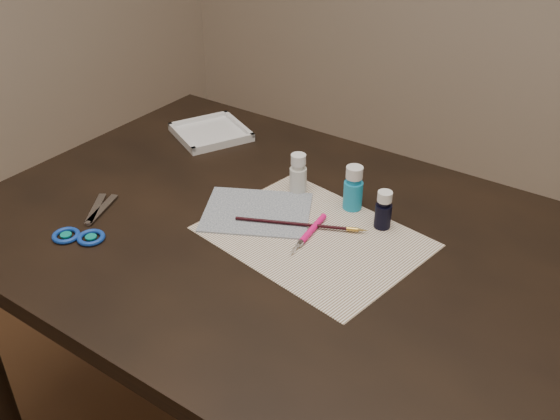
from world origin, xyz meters
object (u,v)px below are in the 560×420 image
Objects in this scene: paint_bottle_white at (298,174)px; scissors at (88,218)px; paint_bottle_navy at (384,210)px; paint_bottle_cyan at (353,188)px; canvas at (257,212)px; palette_tray at (211,132)px; paper at (314,237)px.

paint_bottle_white is 0.46m from scissors.
paint_bottle_navy is (0.22, -0.02, -0.00)m from paint_bottle_white.
scissors is at bearing -140.26° from paint_bottle_cyan.
paint_bottle_white is 0.22m from paint_bottle_navy.
paint_bottle_navy is (0.24, 0.10, 0.04)m from canvas.
paint_bottle_cyan is 0.58× the size of palette_tray.
paint_bottle_navy is at bearing -18.52° from paint_bottle_cyan.
canvas is 2.40× the size of paint_bottle_white.
paint_bottle_cyan is at bearing 161.48° from paint_bottle_navy.
canvas is at bearing 177.66° from paper.
paint_bottle_cyan is at bearing -11.97° from palette_tray.
scissors is (-0.52, -0.33, -0.04)m from paint_bottle_navy.
paint_bottle_navy is at bearing -5.29° from paint_bottle_white.
scissors reaches higher than canvas.
paper is at bearing -46.39° from paint_bottle_white.
paper is 0.15m from paint_bottle_cyan.
paint_bottle_white is at bearing 80.05° from canvas.
paint_bottle_white is 0.93× the size of paint_bottle_cyan.
canvas is 0.41m from palette_tray.
canvas is 0.13m from paint_bottle_white.
paper is 2.39× the size of palette_tray.
paint_bottle_cyan is (0.01, 0.14, 0.05)m from paper.
paint_bottle_cyan reaches higher than canvas.
palette_tray is at bearing 144.25° from canvas.
paint_bottle_cyan is 0.50m from palette_tray.
paint_bottle_navy is (0.09, -0.03, -0.01)m from paint_bottle_cyan.
paint_bottle_cyan is 0.46× the size of scissors.
paint_bottle_cyan is (0.14, 0.01, 0.00)m from paint_bottle_white.
canvas is 0.21m from paint_bottle_cyan.
paint_bottle_white is at bearing -74.10° from scissors.
scissors is (-0.28, -0.23, 0.00)m from canvas.
paint_bottle_white is 1.11× the size of paint_bottle_navy.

